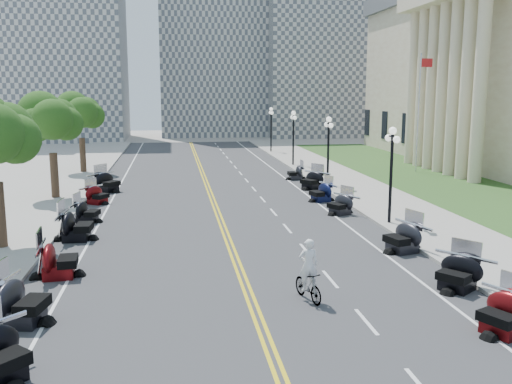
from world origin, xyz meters
name	(u,v)px	position (x,y,z in m)	size (l,w,h in m)	color
ground	(233,253)	(0.00, 0.00, 0.00)	(160.00, 160.00, 0.00)	gray
road	(215,207)	(0.00, 10.00, 0.00)	(16.00, 90.00, 0.01)	#333335
centerline_yellow_a	(213,207)	(-0.12, 10.00, 0.01)	(0.12, 90.00, 0.00)	yellow
centerline_yellow_b	(217,207)	(0.12, 10.00, 0.01)	(0.12, 90.00, 0.00)	yellow
edge_line_north	(319,204)	(6.40, 10.00, 0.01)	(0.12, 90.00, 0.00)	white
edge_line_south	(106,210)	(-6.40, 10.00, 0.01)	(0.12, 90.00, 0.00)	white
lane_dash_4	(366,321)	(3.20, -8.00, 0.01)	(0.12, 2.00, 0.00)	white
lane_dash_5	(330,279)	(3.20, -4.00, 0.01)	(0.12, 2.00, 0.00)	white
lane_dash_6	(305,250)	(3.20, 0.00, 0.01)	(0.12, 2.00, 0.00)	white
lane_dash_7	(287,228)	(3.20, 4.00, 0.01)	(0.12, 2.00, 0.00)	white
lane_dash_8	(274,212)	(3.20, 8.00, 0.01)	(0.12, 2.00, 0.00)	white
lane_dash_9	(263,199)	(3.20, 12.00, 0.01)	(0.12, 2.00, 0.00)	white
lane_dash_10	(254,189)	(3.20, 16.00, 0.01)	(0.12, 2.00, 0.00)	white
lane_dash_11	(247,180)	(3.20, 20.00, 0.01)	(0.12, 2.00, 0.00)	white
lane_dash_12	(241,173)	(3.20, 24.00, 0.01)	(0.12, 2.00, 0.00)	white
lane_dash_13	(235,167)	(3.20, 28.00, 0.01)	(0.12, 2.00, 0.00)	white
lane_dash_14	(231,162)	(3.20, 32.00, 0.01)	(0.12, 2.00, 0.00)	white
lane_dash_15	(227,157)	(3.20, 36.00, 0.01)	(0.12, 2.00, 0.00)	white
lane_dash_16	(224,153)	(3.20, 40.00, 0.01)	(0.12, 2.00, 0.00)	white
lane_dash_17	(221,150)	(3.20, 44.00, 0.01)	(0.12, 2.00, 0.00)	white
lane_dash_18	(218,147)	(3.20, 48.00, 0.01)	(0.12, 2.00, 0.00)	white
lane_dash_19	(216,144)	(3.20, 52.00, 0.01)	(0.12, 2.00, 0.00)	white
sidewalk_north	(382,201)	(10.50, 10.00, 0.07)	(5.00, 90.00, 0.15)	#9E9991
sidewalk_south	(33,211)	(-10.50, 10.00, 0.07)	(5.00, 90.00, 0.15)	#9E9991
lawn	(431,180)	(17.50, 18.00, 0.05)	(9.00, 60.00, 0.10)	#356023
distant_block_a	(59,47)	(-18.00, 62.00, 13.00)	(18.00, 14.00, 26.00)	gray
distant_block_b	(212,38)	(4.00, 68.00, 15.00)	(16.00, 12.00, 30.00)	gray
distant_block_c	(328,65)	(22.00, 65.00, 11.00)	(20.00, 14.00, 22.00)	gray
street_lamp_2	(391,176)	(8.60, 4.00, 2.60)	(0.50, 1.20, 4.90)	black
street_lamp_3	(328,152)	(8.60, 16.00, 2.60)	(0.50, 1.20, 4.90)	black
street_lamp_4	(293,138)	(8.60, 28.00, 2.60)	(0.50, 1.20, 4.90)	black
street_lamp_5	(271,130)	(8.60, 40.00, 2.60)	(0.50, 1.20, 4.90)	black
flagpole	(418,114)	(18.00, 22.00, 5.00)	(1.10, 0.20, 10.00)	silver
tree_3	(51,125)	(-10.00, 14.00, 4.75)	(4.80, 4.80, 9.20)	#235619
tree_4	(81,117)	(-10.00, 26.00, 4.75)	(4.80, 4.80, 9.20)	#235619
motorcycle_n_3	(505,312)	(6.79, -9.42, 0.68)	(1.95, 1.95, 1.37)	#590A0C
motorcycle_n_4	(458,271)	(7.28, -5.76, 0.69)	(1.98, 1.98, 1.38)	black
motorcycle_n_5	(403,236)	(7.27, -0.92, 0.72)	(2.07, 2.07, 1.45)	black
motorcycle_n_7	(340,203)	(6.83, 6.91, 0.64)	(1.83, 1.83, 1.28)	black
motorcycle_n_8	(321,191)	(6.74, 10.82, 0.66)	(1.90, 1.90, 1.33)	black
motorcycle_n_9	(312,179)	(7.26, 15.32, 0.72)	(2.07, 2.07, 1.45)	black
motorcycle_n_10	(295,172)	(7.07, 19.89, 0.62)	(1.78, 1.78, 1.25)	black
motorcycle_s_4	(21,299)	(-7.05, -6.66, 0.78)	(2.21, 2.21, 1.55)	black
motorcycle_s_5	(58,258)	(-6.79, -2.29, 0.75)	(2.15, 2.15, 1.51)	#590A0C
motorcycle_s_6	(76,224)	(-7.00, 3.17, 0.78)	(2.24, 2.24, 1.57)	black
motorcycle_s_7	(87,211)	(-7.04, 6.92, 0.64)	(1.84, 1.84, 1.28)	black
motorcycle_s_8	(97,194)	(-7.14, 12.06, 0.63)	(1.81, 1.81, 1.26)	#590A0C
motorcycle_s_9	(107,181)	(-6.97, 16.29, 0.77)	(2.20, 2.20, 1.54)	black
bicycle	(308,286)	(1.87, -6.00, 0.52)	(0.49, 1.72, 1.03)	#A51414
cyclist_rider	(309,245)	(1.87, -6.00, 1.92)	(0.65, 0.42, 1.77)	silver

